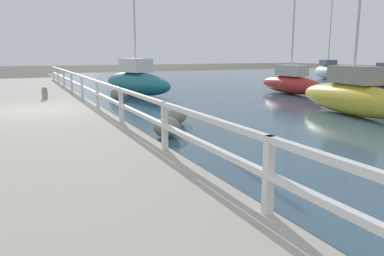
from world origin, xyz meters
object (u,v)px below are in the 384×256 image
(sailboat_yellow, at_px, (352,95))
(sailboat_red, at_px, (291,82))
(sailboat_teal, at_px, (136,81))
(sailboat_white, at_px, (327,71))
(mooring_bollard, at_px, (45,93))

(sailboat_yellow, height_order, sailboat_red, sailboat_yellow)
(sailboat_red, bearing_deg, sailboat_yellow, -111.08)
(sailboat_yellow, distance_m, sailboat_teal, 10.51)
(sailboat_white, distance_m, sailboat_teal, 18.96)
(mooring_bollard, height_order, sailboat_teal, sailboat_teal)
(sailboat_white, xyz_separation_m, sailboat_red, (-10.72, -8.30, -0.07))
(mooring_bollard, bearing_deg, sailboat_white, 18.77)
(mooring_bollard, xyz_separation_m, sailboat_teal, (4.53, 2.37, 0.19))
(sailboat_white, height_order, sailboat_teal, sailboat_white)
(sailboat_white, bearing_deg, sailboat_teal, -143.10)
(sailboat_teal, height_order, sailboat_red, sailboat_red)
(sailboat_teal, bearing_deg, sailboat_white, 3.69)
(mooring_bollard, height_order, sailboat_white, sailboat_white)
(mooring_bollard, xyz_separation_m, sailboat_white, (22.72, 7.72, 0.16))
(sailboat_yellow, bearing_deg, sailboat_red, 75.49)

